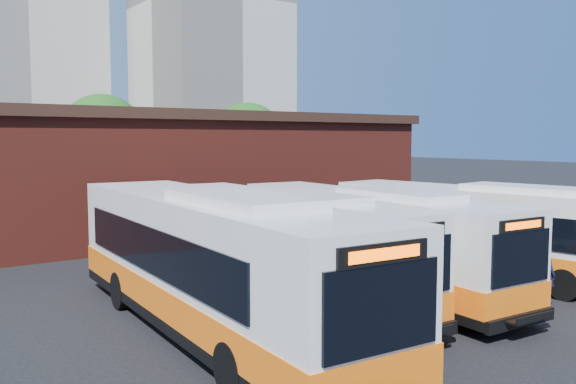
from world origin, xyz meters
TOP-DOWN VIEW (x-y plane):
  - ground at (0.00, 0.00)m, footprint 220.00×220.00m
  - bus_west at (-6.31, 2.11)m, footprint 3.78×13.99m
  - bus_midwest at (-2.88, 4.06)m, footprint 3.24×12.80m
  - bus_mideast at (0.26, 3.29)m, footprint 3.38×12.67m
  - bus_east at (4.95, 2.03)m, footprint 4.06×12.73m
  - transit_worker at (3.50, -1.24)m, footprint 0.52×0.70m
  - depot_building at (0.00, 20.00)m, footprint 28.60×12.60m
  - tree_mid at (2.00, 34.00)m, footprint 6.56×6.56m
  - tree_east at (13.00, 31.00)m, footprint 6.24×6.24m
  - tower_right at (30.00, 68.00)m, footprint 18.00×18.00m

SIDE VIEW (x-z plane):
  - ground at x=0.00m, z-range 0.00..0.00m
  - transit_worker at x=3.50m, z-range 0.00..1.74m
  - bus_mideast at x=0.26m, z-range -0.16..3.26m
  - bus_east at x=4.95m, z-range -0.16..3.26m
  - bus_midwest at x=-2.88m, z-range -0.16..3.30m
  - bus_west at x=-6.31m, z-range -0.17..3.60m
  - depot_building at x=0.00m, z-range 0.06..6.46m
  - tree_east at x=13.00m, z-range 0.85..8.81m
  - tree_mid at x=2.00m, z-range 0.90..9.26m
  - tower_right at x=30.00m, z-range -0.26..48.94m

